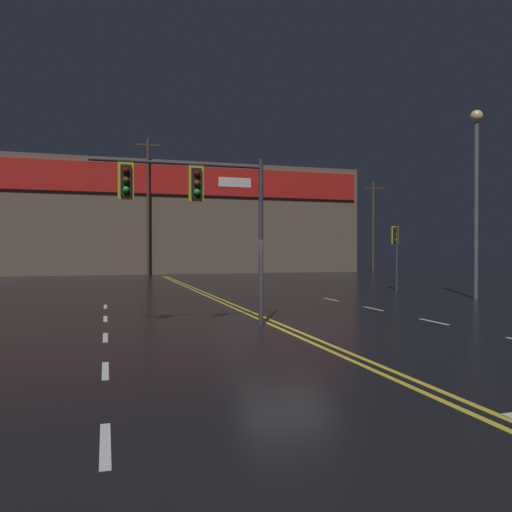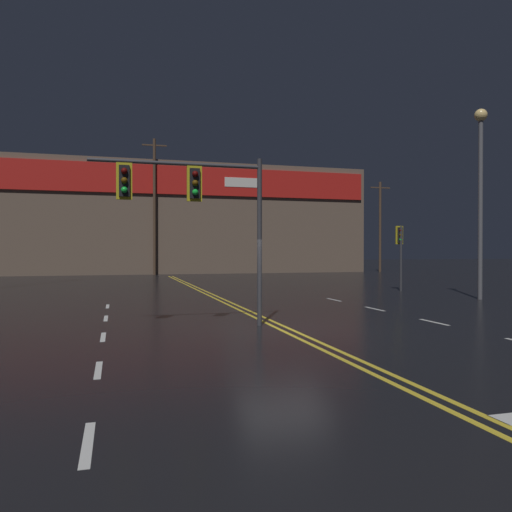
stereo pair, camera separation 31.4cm
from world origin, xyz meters
The scene contains 7 objects.
ground_plane centered at (0.00, 0.00, 0.00)m, with size 200.00×200.00×0.00m, color black.
road_markings centered at (0.90, -1.46, 0.00)m, with size 14.31×60.00×0.01m.
traffic_signal_median centered at (-2.50, 0.81, 3.69)m, with size 4.82×0.36×4.84m.
traffic_signal_corner_northeast centered at (10.32, 10.76, 2.59)m, with size 0.42×0.36×3.52m.
streetlight_median_approach centered at (11.21, 5.65, 5.51)m, with size 0.56×0.56×8.51m.
building_backdrop centered at (0.00, 38.49, 5.31)m, with size 40.45×10.23×10.59m.
utility_pole_row centered at (-1.84, 33.06, 5.68)m, with size 47.32×0.26×12.37m.
Camera 1 is at (-4.80, -13.00, 2.17)m, focal length 35.00 mm.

